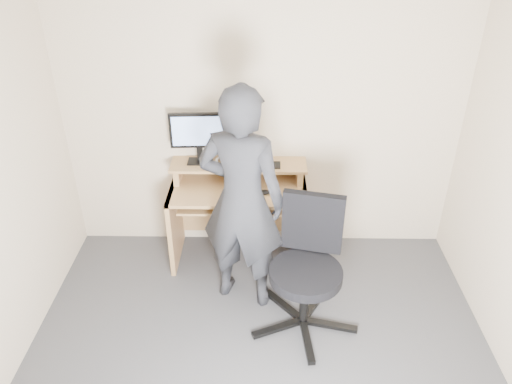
{
  "coord_description": "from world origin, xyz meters",
  "views": [
    {
      "loc": [
        0.01,
        -2.29,
        2.96
      ],
      "look_at": [
        -0.04,
        1.05,
        0.95
      ],
      "focal_mm": 35.0,
      "sensor_mm": 36.0,
      "label": 1
    }
  ],
  "objects_px": {
    "desk": "(239,203)",
    "person": "(242,201)",
    "monitor": "(198,134)",
    "office_chair": "(308,262)"
  },
  "relations": [
    {
      "from": "desk",
      "to": "person",
      "type": "xyz_separation_m",
      "value": [
        0.06,
        -0.59,
        0.39
      ]
    },
    {
      "from": "office_chair",
      "to": "person",
      "type": "bearing_deg",
      "value": 164.44
    },
    {
      "from": "desk",
      "to": "person",
      "type": "relative_size",
      "value": 0.64
    },
    {
      "from": "monitor",
      "to": "office_chair",
      "type": "distance_m",
      "value": 1.45
    },
    {
      "from": "office_chair",
      "to": "person",
      "type": "distance_m",
      "value": 0.68
    },
    {
      "from": "desk",
      "to": "office_chair",
      "type": "bearing_deg",
      "value": -57.14
    },
    {
      "from": "monitor",
      "to": "office_chair",
      "type": "bearing_deg",
      "value": -49.79
    },
    {
      "from": "monitor",
      "to": "person",
      "type": "xyz_separation_m",
      "value": [
        0.4,
        -0.69,
        -0.25
      ]
    },
    {
      "from": "person",
      "to": "desk",
      "type": "bearing_deg",
      "value": -67.92
    },
    {
      "from": "desk",
      "to": "person",
      "type": "height_order",
      "value": "person"
    }
  ]
}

